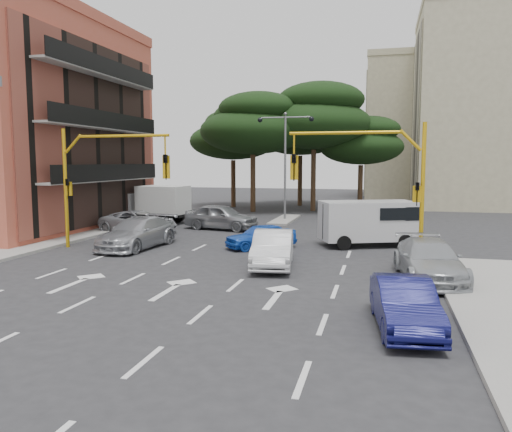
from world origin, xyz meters
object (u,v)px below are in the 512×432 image
(car_silver_cross_b, at_px, (221,217))
(van_white, at_px, (368,223))
(car_silver_wagon, at_px, (137,233))
(car_silver_parked, at_px, (429,260))
(street_lamp_center, at_px, (285,147))
(car_silver_cross_a, at_px, (139,222))
(signal_mast_left, at_px, (96,171))
(signal_mast_right, at_px, (379,173))
(car_blue_compact, at_px, (261,236))
(box_truck_a, at_px, (152,204))
(car_navy_parked, at_px, (404,304))
(car_white_hatch, at_px, (273,249))

(car_silver_cross_b, height_order, van_white, van_white)
(car_silver_wagon, bearing_deg, car_silver_parked, -9.88)
(street_lamp_center, distance_m, car_silver_cross_a, 12.26)
(signal_mast_left, xyz_separation_m, car_silver_cross_b, (3.73, 8.31, -3.06))
(signal_mast_right, height_order, car_blue_compact, signal_mast_right)
(car_silver_cross_a, bearing_deg, box_truck_a, 28.49)
(street_lamp_center, bearing_deg, van_white, -57.57)
(car_silver_wagon, height_order, car_navy_parked, car_silver_wagon)
(car_silver_wagon, bearing_deg, car_blue_compact, 18.13)
(car_silver_parked, height_order, box_truck_a, box_truck_a)
(signal_mast_right, bearing_deg, car_silver_wagon, 176.67)
(car_silver_wagon, bearing_deg, box_truck_a, 117.11)
(car_white_hatch, relative_size, box_truck_a, 0.84)
(car_silver_cross_a, xyz_separation_m, van_white, (13.74, -1.39, 0.51))
(car_navy_parked, bearing_deg, car_silver_parked, 72.15)
(car_navy_parked, relative_size, van_white, 0.85)
(car_blue_compact, bearing_deg, signal_mast_left, -115.10)
(signal_mast_left, distance_m, car_silver_wagon, 3.65)
(car_silver_cross_b, distance_m, van_white, 10.24)
(signal_mast_right, relative_size, car_silver_cross_b, 1.25)
(car_silver_cross_a, relative_size, car_silver_cross_b, 1.02)
(car_silver_cross_b, xyz_separation_m, box_truck_a, (-5.92, 2.15, 0.51))
(car_navy_parked, bearing_deg, car_silver_wagon, 135.71)
(car_silver_cross_a, bearing_deg, signal_mast_right, -99.88)
(street_lamp_center, height_order, car_white_hatch, street_lamp_center)
(car_silver_cross_a, height_order, car_silver_cross_b, car_silver_cross_b)
(street_lamp_center, xyz_separation_m, car_white_hatch, (2.60, -16.02, -4.68))
(street_lamp_center, relative_size, car_silver_wagon, 1.47)
(car_white_hatch, xyz_separation_m, car_silver_parked, (6.10, -0.95, -0.01))
(car_navy_parked, bearing_deg, signal_mast_left, 141.20)
(car_silver_parked, xyz_separation_m, box_truck_a, (-17.70, 13.42, 0.59))
(signal_mast_right, distance_m, car_silver_cross_b, 13.27)
(signal_mast_left, bearing_deg, car_silver_wagon, 21.25)
(street_lamp_center, xyz_separation_m, car_silver_cross_b, (-3.08, -5.70, -4.61))
(signal_mast_right, relative_size, car_silver_wagon, 1.13)
(car_white_hatch, bearing_deg, box_truck_a, 124.35)
(car_silver_cross_b, xyz_separation_m, van_white, (9.34, -4.17, 0.37))
(signal_mast_left, xyz_separation_m, street_lamp_center, (6.80, 14.01, 1.54))
(signal_mast_right, distance_m, box_truck_a, 19.12)
(signal_mast_right, xyz_separation_m, car_navy_parked, (0.80, -8.84, -3.22))
(car_white_hatch, xyz_separation_m, van_white, (3.67, 6.16, 0.45))
(car_silver_wagon, bearing_deg, signal_mast_left, -153.75)
(car_navy_parked, bearing_deg, signal_mast_right, 87.88)
(signal_mast_left, relative_size, car_blue_compact, 1.65)
(car_blue_compact, distance_m, car_silver_wagon, 6.27)
(car_silver_parked, bearing_deg, signal_mast_left, 162.31)
(signal_mast_left, relative_size, car_silver_cross_b, 1.25)
(car_white_hatch, distance_m, car_blue_compact, 4.40)
(car_silver_cross_b, relative_size, van_white, 1.01)
(car_blue_compact, distance_m, car_silver_parked, 9.16)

